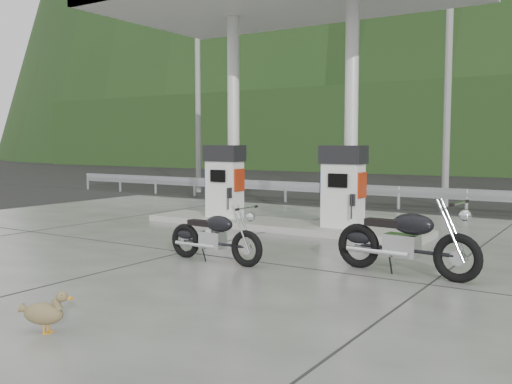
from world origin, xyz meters
The scene contains 15 objects.
ground centered at (0.00, 0.00, 0.00)m, with size 160.00×160.00×0.00m, color black.
forecourt_apron centered at (0.00, 0.00, 0.01)m, with size 18.00×14.00×0.02m, color #61615D.
pump_island centered at (0.00, 2.50, 0.10)m, with size 7.00×1.40×0.15m, color gray.
gas_pump_left centered at (-1.60, 2.50, 1.07)m, with size 0.95×0.55×1.80m, color white, non-canonical shape.
gas_pump_right centered at (1.60, 2.50, 1.07)m, with size 0.95×0.55×1.80m, color white, non-canonical shape.
canopy_column_left centered at (-1.60, 2.90, 2.67)m, with size 0.30×0.30×5.00m, color silver.
canopy_column_right centered at (1.60, 2.90, 2.67)m, with size 0.30×0.30×5.00m, color silver.
guardrail centered at (0.00, 8.00, 0.71)m, with size 26.00×0.16×1.42m, color #AAAEB3, non-canonical shape.
road centered at (0.00, 11.50, 0.00)m, with size 60.00×7.00×0.01m, color black.
utility_pole_a centered at (-8.00, 9.50, 4.00)m, with size 0.22×0.22×8.00m, color gray.
utility_pole_b centered at (2.00, 9.50, 4.00)m, with size 0.22×0.22×8.00m, color gray.
tree_band centered at (0.00, 30.00, 3.00)m, with size 80.00×6.00×6.00m, color black.
motorcycle_left centered at (1.01, -1.38, 0.45)m, with size 1.80×0.57×0.85m, color black, non-canonical shape.
motorcycle_right centered at (4.00, -0.55, 0.53)m, with size 2.16×0.68×1.02m, color black, non-canonical shape.
duck centered at (1.65, -5.25, 0.22)m, with size 0.54×0.15×0.39m, color brown, non-canonical shape.
Camera 1 is at (6.73, -8.98, 2.01)m, focal length 40.00 mm.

